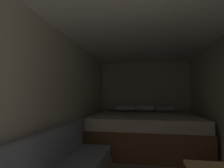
# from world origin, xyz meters

# --- Properties ---
(wall_back) EXTENTS (2.45, 0.05, 2.07)m
(wall_back) POSITION_xyz_m (0.00, 4.36, 1.04)
(wall_back) COLOR beige
(wall_back) RESTS_ON ground
(wall_left) EXTENTS (0.05, 4.99, 2.07)m
(wall_left) POSITION_xyz_m (-1.20, 1.84, 1.04)
(wall_left) COLOR beige
(wall_left) RESTS_ON ground
(ceiling_slab) EXTENTS (2.45, 4.99, 0.05)m
(ceiling_slab) POSITION_xyz_m (0.00, 1.84, 2.10)
(ceiling_slab) COLOR white
(ceiling_slab) RESTS_ON wall_left
(bed) EXTENTS (2.23, 1.75, 0.92)m
(bed) POSITION_xyz_m (0.00, 3.43, 0.38)
(bed) COLOR brown
(bed) RESTS_ON ground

